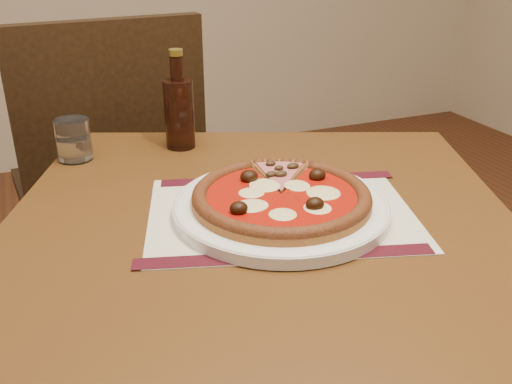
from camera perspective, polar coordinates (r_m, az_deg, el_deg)
table at (r=0.95m, az=0.46°, el=-7.65°), size 1.04×1.04×0.75m
chair_far at (r=1.60m, az=-14.40°, el=1.87°), size 0.50×0.50×0.98m
placemat at (r=0.91m, az=2.52°, el=-2.11°), size 0.48×0.40×0.00m
plate at (r=0.90m, az=2.53°, el=-1.55°), size 0.34×0.34×0.02m
pizza at (r=0.89m, az=2.56°, el=-0.42°), size 0.28×0.28×0.04m
ham_slice at (r=0.98m, az=3.38°, el=1.86°), size 0.10×0.14×0.02m
water_glass at (r=1.16m, az=-17.79°, el=5.00°), size 0.09×0.09×0.08m
bottle at (r=1.17m, az=-7.70°, el=8.10°), size 0.06×0.06×0.20m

